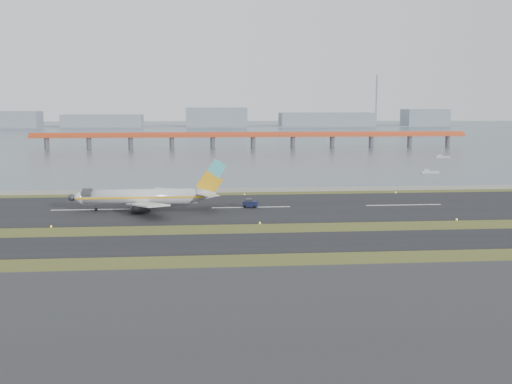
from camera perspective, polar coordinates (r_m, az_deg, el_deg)
ground at (r=134.32m, az=0.67°, el=-3.45°), size 1000.00×1000.00×0.00m
apron_strip at (r=81.57m, az=4.79°, el=-10.95°), size 1000.00×50.00×0.10m
taxiway_strip at (r=122.63m, az=1.26°, el=-4.52°), size 1000.00×18.00×0.10m
runway_strip at (r=163.70m, az=-0.43°, el=-1.38°), size 1000.00×45.00×0.10m
seawall at (r=193.22m, az=-1.19°, el=0.17°), size 1000.00×2.50×1.00m
bay_water at (r=591.74m, az=-4.02°, el=5.28°), size 1400.00×800.00×1.30m
red_pier at (r=382.96m, az=-0.27°, el=5.00°), size 260.00×5.00×10.20m
far_shoreline at (r=751.77m, az=-3.27°, el=6.29°), size 1400.00×80.00×60.50m
airliner at (r=161.13m, az=-9.67°, el=-0.42°), size 38.52×32.89×12.80m
pushback_tug at (r=163.31m, az=-0.52°, el=-1.02°), size 4.06×3.02×2.32m
workboat_near at (r=253.10m, az=15.14°, el=1.73°), size 6.93×2.54×1.66m
workboat_far at (r=327.46m, az=16.20°, el=3.02°), size 6.91×3.08×1.62m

